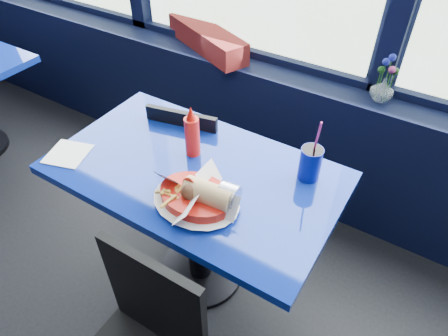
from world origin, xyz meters
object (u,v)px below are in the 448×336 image
Objects in this scene: food_basket at (198,196)px; planter_box at (207,38)px; soda_cup at (310,163)px; near_table at (196,200)px; flower_vase at (383,87)px; ketchup_bottle at (192,134)px; chair_near_back at (200,159)px.

planter_box is at bearing 141.61° from food_basket.
near_table is at bearing -153.47° from soda_cup.
planter_box reaches higher than near_table.
near_table is 1.89× the size of planter_box.
ketchup_bottle is at bearing -126.92° from flower_vase.
planter_box is 2.69× the size of flower_vase.
flower_vase reaches higher than ketchup_bottle.
chair_near_back is 0.67m from food_basket.
flower_vase is 0.79× the size of soda_cup.
planter_box is 2.68× the size of ketchup_bottle.
soda_cup reaches higher than flower_vase.
flower_vase reaches higher than food_basket.
flower_vase is 0.96m from ketchup_bottle.
chair_near_back is at bearing -144.07° from flower_vase.
ketchup_bottle is at bearing -35.87° from planter_box.
food_basket reaches higher than near_table.
soda_cup is (0.63, -0.12, 0.35)m from chair_near_back.
near_table is 0.53m from soda_cup.
planter_box is at bearing 144.40° from soda_cup.
near_table is 0.40m from chair_near_back.
soda_cup is (0.42, 0.21, 0.26)m from near_table.
chair_near_back is 1.30× the size of planter_box.
planter_box is 1.22m from food_basket.
food_basket is at bearing -111.13° from flower_vase.
planter_box is at bearing 120.64° from near_table.
near_table is at bearing -53.08° from ketchup_bottle.
chair_near_back is 0.74m from planter_box.
food_basket is 0.31m from ketchup_bottle.
soda_cup is at bearing -98.41° from flower_vase.
food_basket is at bearing 112.51° from chair_near_back.
soda_cup is (0.48, 0.12, -0.03)m from ketchup_bottle.
ketchup_bottle is (-0.06, 0.08, 0.29)m from near_table.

